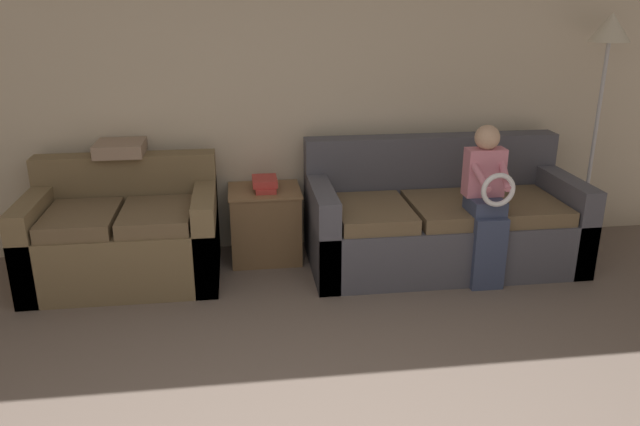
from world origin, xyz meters
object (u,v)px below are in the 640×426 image
Objects in this scene: child_left_seated at (487,198)px; side_shelf at (265,223)px; couch_side at (125,236)px; throw_pillow at (120,148)px; floor_lamp at (608,51)px; couch_main at (440,221)px; book_stack at (265,184)px.

side_shelf is at bearing 157.10° from child_left_seated.
throw_pillow is (-0.02, 0.32, 0.61)m from couch_side.
couch_side is at bearing 170.68° from child_left_seated.
couch_main is at bearing -170.59° from floor_lamp.
floor_lamp is (1.36, 0.23, 1.30)m from couch_main.
book_stack is 2.92m from floor_lamp.
couch_side is at bearing 179.65° from couch_main.
throw_pillow reaches higher than side_shelf.
book_stack is at bearing -4.00° from throw_pillow.
throw_pillow is at bearing 93.90° from couch_side.
throw_pillow reaches higher than couch_main.
floor_lamp is at bearing 3.15° from couch_side.
child_left_seated is at bearing -9.32° from couch_side.
child_left_seated reaches higher than couch_side.
side_shelf is 3.06m from floor_lamp.
floor_lamp reaches higher than child_left_seated.
throw_pillow is at bearing 178.40° from floor_lamp.
book_stack is (-1.38, 0.26, 0.30)m from couch_main.
couch_main is at bearing 114.44° from child_left_seated.
child_left_seated is 0.61× the size of floor_lamp.
side_shelf is at bearing -132.55° from book_stack.
child_left_seated is at bearing -23.23° from book_stack.
throw_pillow is at bearing 175.57° from side_shelf.
couch_side is at bearing -176.85° from floor_lamp.
throw_pillow is (-2.67, 0.75, 0.28)m from child_left_seated.
floor_lamp reaches higher than throw_pillow.
couch_main is 6.67× the size of book_stack.
book_stack is 0.87× the size of throw_pillow.
couch_side reaches higher than book_stack.
child_left_seated is at bearing -15.73° from throw_pillow.
couch_main is 1.52× the size of couch_side.
floor_lamp is (3.82, 0.21, 1.30)m from couch_side.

